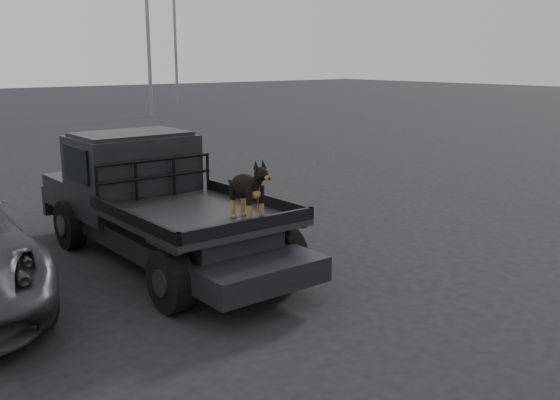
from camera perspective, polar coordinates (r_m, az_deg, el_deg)
ground at (r=8.39m, az=-0.52°, el=-7.31°), size 120.00×120.00×0.00m
flatbed_ute at (r=9.15m, az=-10.53°, el=-2.80°), size 2.00×5.40×0.92m
ute_cab at (r=9.79m, az=-13.37°, el=3.49°), size 1.72×1.30×0.88m
headache_rack at (r=9.16m, az=-11.31°, el=1.91°), size 1.80×0.08×0.55m
dog at (r=7.74m, az=-3.05°, el=0.88°), size 0.32×0.60×0.74m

